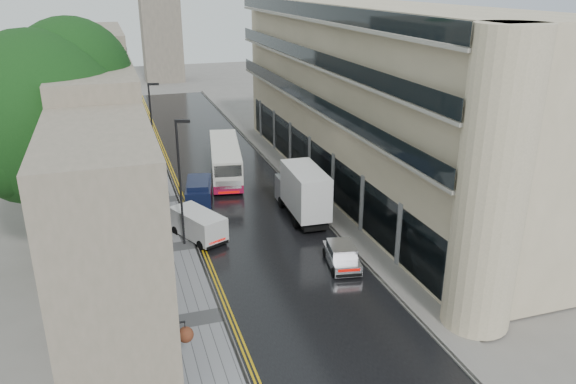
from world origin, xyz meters
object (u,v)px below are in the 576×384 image
tree_near (44,147)px  white_lorry (295,202)px  tree_far (63,111)px  pedestrian (158,198)px  navy_van (187,201)px  lamp_post_far (152,132)px  cream_bus (214,172)px  white_van (200,236)px  silver_hatchback (334,266)px  lamp_post_near (180,184)px

tree_near → white_lorry: bearing=-0.5°
tree_far → pedestrian: (6.07, -7.23, -5.27)m
white_lorry → navy_van: white_lorry is taller
tree_far → lamp_post_far: tree_far is taller
tree_far → cream_bus: (10.78, -3.88, -4.83)m
white_van → tree_far: bearing=94.1°
white_van → navy_van: size_ratio=0.94×
white_lorry → lamp_post_far: (-7.97, 12.85, 2.17)m
tree_near → lamp_post_far: tree_near is taller
tree_near → silver_hatchback: bearing=-25.8°
silver_hatchback → pedestrian: bearing=133.0°
lamp_post_near → tree_far: bearing=140.0°
cream_bus → lamp_post_near: lamp_post_near is taller
lamp_post_far → silver_hatchback: bearing=-55.3°
tree_far → white_van: size_ratio=3.00×
tree_near → lamp_post_far: (6.86, 12.73, -2.88)m
cream_bus → white_van: (-2.88, -10.60, -0.45)m
tree_far → navy_van: tree_far is taller
white_van → lamp_post_far: size_ratio=0.53×
cream_bus → pedestrian: bearing=-135.1°
white_lorry → lamp_post_far: 15.28m
silver_hatchback → lamp_post_far: (-7.92, 19.87, 3.37)m
white_van → pedestrian: size_ratio=2.46×
tree_near → white_lorry: size_ratio=1.95×
tree_far → white_van: 17.32m
tree_near → pedestrian: size_ratio=8.25×
navy_van → white_van: bearing=-78.9°
navy_van → lamp_post_near: (-0.89, -4.65, 2.95)m
lamp_post_near → lamp_post_far: (-0.45, 13.25, -0.03)m
cream_bus → lamp_post_near: size_ratio=1.28×
lamp_post_near → lamp_post_far: 13.26m
cream_bus → pedestrian: size_ratio=6.03×
white_lorry → pedestrian: white_lorry is taller
tree_near → navy_van: (8.20, 4.12, -5.80)m
silver_hatchback → navy_van: 13.05m
pedestrian → lamp_post_far: lamp_post_far is taller
tree_far → lamp_post_near: bearing=-62.6°
tree_far → silver_hatchback: 25.41m
silver_hatchback → lamp_post_far: 21.65m
tree_near → cream_bus: size_ratio=1.37×
cream_bus → silver_hatchback: 16.69m
white_van → lamp_post_far: lamp_post_far is taller
white_lorry → white_van: white_lorry is taller
cream_bus → lamp_post_far: bearing=148.9°
white_lorry → navy_van: bearing=149.5°
silver_hatchback → lamp_post_near: size_ratio=0.45×
pedestrian → lamp_post_near: 7.09m
tree_far → lamp_post_near: (7.01, -13.53, -2.14)m
tree_near → white_van: size_ratio=3.35×
navy_van → lamp_post_near: bearing=-89.7°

